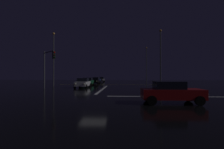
% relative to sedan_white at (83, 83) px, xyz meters
% --- Properties ---
extents(ground, '(120.00, 120.00, 0.10)m').
position_rel_sedan_white_xyz_m(ground, '(3.52, -10.88, -0.85)').
color(ground, black).
extents(stop_line_north, '(0.35, 15.07, 0.01)m').
position_rel_sedan_white_xyz_m(stop_line_north, '(3.52, -2.11, -0.80)').
color(stop_line_north, white).
rests_on(stop_line_north, ground).
extents(centre_line_ns, '(22.00, 0.15, 0.01)m').
position_rel_sedan_white_xyz_m(centre_line_ns, '(3.52, 9.49, -0.80)').
color(centre_line_ns, yellow).
rests_on(centre_line_ns, ground).
extents(crosswalk_bar_east, '(15.07, 0.40, 0.01)m').
position_rel_sedan_white_xyz_m(crosswalk_bar_east, '(12.39, -10.88, -0.80)').
color(crosswalk_bar_east, white).
rests_on(crosswalk_bar_east, ground).
extents(sedan_white, '(2.02, 4.33, 1.57)m').
position_rel_sedan_white_xyz_m(sedan_white, '(0.00, 0.00, 0.00)').
color(sedan_white, silver).
rests_on(sedan_white, ground).
extents(sedan_green, '(2.02, 4.33, 1.57)m').
position_rel_sedan_white_xyz_m(sedan_green, '(-0.45, 6.47, 0.00)').
color(sedan_green, '#14512D').
rests_on(sedan_green, ground).
extents(sedan_black, '(2.02, 4.33, 1.57)m').
position_rel_sedan_white_xyz_m(sedan_black, '(0.08, 12.64, 0.00)').
color(sedan_black, black).
rests_on(sedan_black, ground).
extents(sedan_blue, '(2.02, 4.33, 1.57)m').
position_rel_sedan_white_xyz_m(sedan_blue, '(-0.45, 18.52, 0.00)').
color(sedan_blue, navy).
rests_on(sedan_blue, ground).
extents(sedan_gray, '(2.02, 4.33, 1.57)m').
position_rel_sedan_white_xyz_m(sedan_gray, '(0.09, 24.63, 0.00)').
color(sedan_gray, slate).
rests_on(sedan_gray, ground).
extents(sedan_red_crossing, '(4.33, 2.02, 1.57)m').
position_rel_sedan_white_xyz_m(sedan_red_crossing, '(9.72, -14.65, 0.00)').
color(sedan_red_crossing, maroon).
rests_on(sedan_red_crossing, ground).
extents(traffic_signal_nw, '(2.87, 2.87, 5.77)m').
position_rel_sedan_white_xyz_m(traffic_signal_nw, '(-4.52, -2.84, 3.17)').
color(traffic_signal_nw, '#4C4C51').
rests_on(traffic_signal_nw, ground).
extents(streetlamp_right_near, '(0.44, 0.44, 10.36)m').
position_rel_sedan_white_xyz_m(streetlamp_right_near, '(13.39, 3.49, 5.09)').
color(streetlamp_right_near, '#424247').
rests_on(streetlamp_right_near, ground).
extents(streetlamp_left_near, '(0.44, 0.44, 10.07)m').
position_rel_sedan_white_xyz_m(streetlamp_left_near, '(-6.35, 3.49, 4.94)').
color(streetlamp_left_near, '#424247').
rests_on(streetlamp_left_near, ground).
extents(streetlamp_right_far, '(0.44, 0.44, 9.96)m').
position_rel_sedan_white_xyz_m(streetlamp_right_far, '(13.39, 19.49, 4.88)').
color(streetlamp_right_far, '#424247').
rests_on(streetlamp_right_far, ground).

